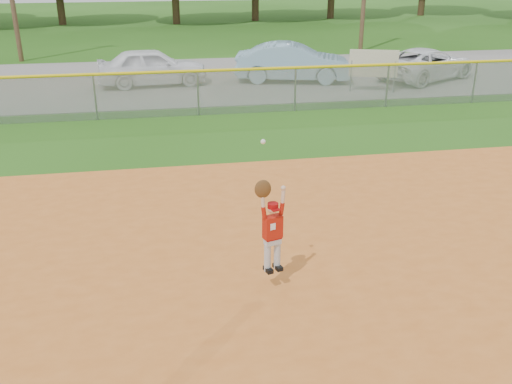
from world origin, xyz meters
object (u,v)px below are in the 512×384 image
Objects in this scene: car_white_a at (152,67)px; car_white_b at (427,64)px; ballplayer at (271,226)px; sponsor_sign at (373,65)px; car_blue at (293,62)px.

car_white_a reaches higher than car_white_b.
car_white_b is 18.10m from ballplayer.
car_white_a is 2.47× the size of sponsor_sign.
sponsor_sign is at bearing -113.24° from car_white_a.
sponsor_sign reaches higher than car_blue.
car_blue is 3.62m from sponsor_sign.
car_blue reaches higher than car_white_a.
car_white_a is 16.13m from ballplayer.
car_blue is at bearing 135.72° from sponsor_sign.
sponsor_sign is at bearing 92.57° from car_white_b.
car_white_b is 3.73m from sponsor_sign.
sponsor_sign is at bearing -120.65° from car_blue.
sponsor_sign is 0.81× the size of ballplayer.
car_white_b is 2.14× the size of ballplayer.
car_blue is 5.78m from car_white_b.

